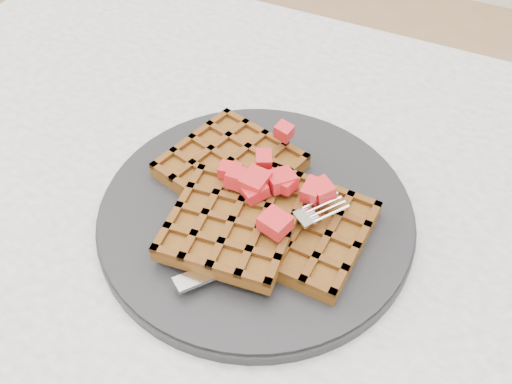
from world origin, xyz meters
TOP-DOWN VIEW (x-y plane):
  - table at (0.00, 0.00)m, footprint 1.20×0.80m
  - plate at (-0.08, 0.02)m, footprint 0.31×0.31m
  - waffles at (-0.08, 0.01)m, footprint 0.23×0.21m
  - strawberry_pile at (-0.08, 0.02)m, footprint 0.15×0.15m
  - fork at (-0.05, -0.02)m, footprint 0.12×0.16m

SIDE VIEW (x-z plane):
  - table at x=0.00m, z-range 0.26..1.01m
  - plate at x=-0.08m, z-range 0.75..0.77m
  - fork at x=-0.05m, z-range 0.77..0.78m
  - waffles at x=-0.08m, z-range 0.76..0.79m
  - strawberry_pile at x=-0.08m, z-range 0.79..0.82m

